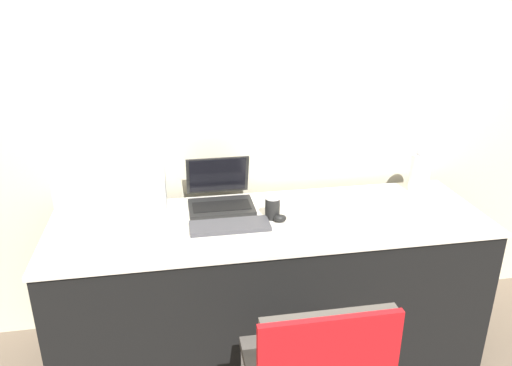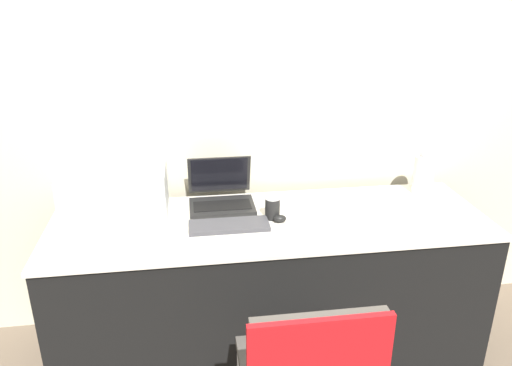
{
  "view_description": "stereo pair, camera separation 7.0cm",
  "coord_description": "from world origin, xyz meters",
  "px_view_note": "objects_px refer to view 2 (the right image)",
  "views": [
    {
      "loc": [
        -0.44,
        -1.77,
        1.84
      ],
      "look_at": [
        -0.07,
        0.36,
        0.97
      ],
      "focal_mm": 35.0,
      "sensor_mm": 36.0,
      "label": 1
    },
    {
      "loc": [
        -0.37,
        -1.78,
        1.84
      ],
      "look_at": [
        -0.07,
        0.36,
        0.97
      ],
      "focal_mm": 35.0,
      "sensor_mm": 36.0,
      "label": 2
    }
  ],
  "objects_px": {
    "coffee_cup": "(272,207)",
    "laptop_left": "(221,194)",
    "mouse": "(280,219)",
    "external_keyboard": "(229,226)",
    "printer": "(116,192)",
    "metal_pitcher": "(424,173)"
  },
  "relations": [
    {
      "from": "coffee_cup",
      "to": "metal_pitcher",
      "type": "height_order",
      "value": "metal_pitcher"
    },
    {
      "from": "printer",
      "to": "laptop_left",
      "type": "distance_m",
      "value": 0.52
    },
    {
      "from": "mouse",
      "to": "printer",
      "type": "bearing_deg",
      "value": 168.01
    },
    {
      "from": "coffee_cup",
      "to": "mouse",
      "type": "bearing_deg",
      "value": -59.89
    },
    {
      "from": "coffee_cup",
      "to": "laptop_left",
      "type": "bearing_deg",
      "value": 138.8
    },
    {
      "from": "coffee_cup",
      "to": "mouse",
      "type": "xyz_separation_m",
      "value": [
        0.03,
        -0.05,
        -0.04
      ]
    },
    {
      "from": "external_keyboard",
      "to": "mouse",
      "type": "bearing_deg",
      "value": 5.32
    },
    {
      "from": "external_keyboard",
      "to": "coffee_cup",
      "type": "distance_m",
      "value": 0.23
    },
    {
      "from": "coffee_cup",
      "to": "printer",
      "type": "bearing_deg",
      "value": 171.15
    },
    {
      "from": "external_keyboard",
      "to": "metal_pitcher",
      "type": "relative_size",
      "value": 1.49
    },
    {
      "from": "laptop_left",
      "to": "mouse",
      "type": "xyz_separation_m",
      "value": [
        0.26,
        -0.25,
        -0.03
      ]
    },
    {
      "from": "printer",
      "to": "external_keyboard",
      "type": "height_order",
      "value": "printer"
    },
    {
      "from": "coffee_cup",
      "to": "mouse",
      "type": "height_order",
      "value": "coffee_cup"
    },
    {
      "from": "printer",
      "to": "laptop_left",
      "type": "bearing_deg",
      "value": 9.84
    },
    {
      "from": "printer",
      "to": "external_keyboard",
      "type": "bearing_deg",
      "value": -19.56
    },
    {
      "from": "coffee_cup",
      "to": "metal_pitcher",
      "type": "distance_m",
      "value": 0.87
    },
    {
      "from": "printer",
      "to": "external_keyboard",
      "type": "relative_size",
      "value": 1.29
    },
    {
      "from": "mouse",
      "to": "metal_pitcher",
      "type": "bearing_deg",
      "value": 16.37
    },
    {
      "from": "laptop_left",
      "to": "mouse",
      "type": "height_order",
      "value": "laptop_left"
    },
    {
      "from": "coffee_cup",
      "to": "mouse",
      "type": "relative_size",
      "value": 1.8
    },
    {
      "from": "coffee_cup",
      "to": "external_keyboard",
      "type": "bearing_deg",
      "value": -161.97
    },
    {
      "from": "printer",
      "to": "coffee_cup",
      "type": "height_order",
      "value": "printer"
    }
  ]
}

